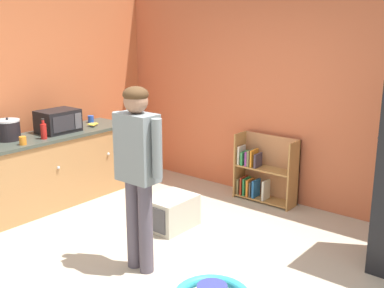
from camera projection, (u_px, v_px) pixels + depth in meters
The scene contains 13 objects.
ground_plane at pixel (161, 268), 4.52m from camera, with size 12.00×12.00×0.00m, color #B6AA93.
back_wall at pixel (288, 96), 5.92m from camera, with size 5.20×0.06×2.70m, color #C8633E.
left_side_wall at pixel (56, 91), 6.39m from camera, with size 0.06×2.99×2.70m, color #C9673B.
kitchen_counter at pixel (44, 171), 5.94m from camera, with size 0.65×2.38×0.90m.
bookshelf at pixel (263, 173), 6.16m from camera, with size 0.80×0.28×0.85m.
standing_person at pixel (138, 162), 4.25m from camera, with size 0.57×0.22×1.72m.
pet_carrier at pixel (171, 212), 5.37m from camera, with size 0.42×0.55×0.36m.
microwave at pixel (58, 121), 5.99m from camera, with size 0.37×0.48×0.28m.
crock_pot at pixel (8, 130), 5.59m from camera, with size 0.28×0.28×0.27m.
banana_bunch at pixel (94, 124), 6.34m from camera, with size 0.15×0.16×0.04m.
ketchup_bottle at pixel (44, 131), 5.65m from camera, with size 0.07×0.07×0.25m.
blue_cup at pixel (91, 119), 6.57m from camera, with size 0.08×0.08×0.10m, color blue.
orange_cup at pixel (23, 141), 5.40m from camera, with size 0.08×0.08×0.10m, color orange.
Camera 1 is at (2.81, -2.97, 2.27)m, focal length 44.96 mm.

